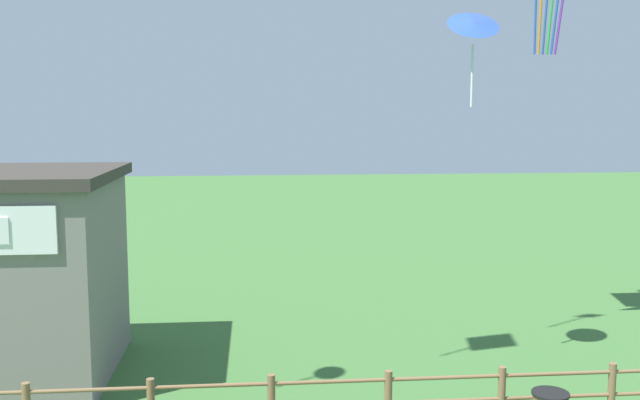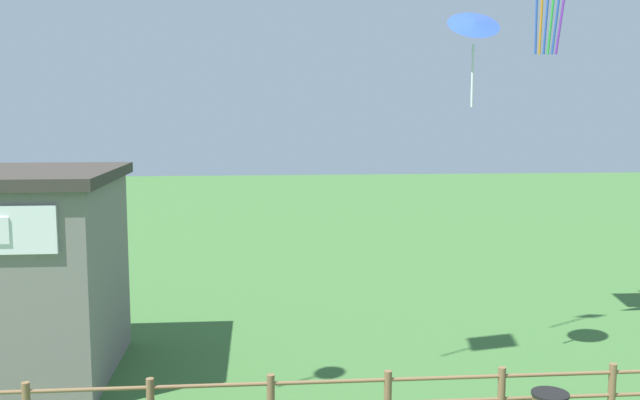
# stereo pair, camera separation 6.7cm
# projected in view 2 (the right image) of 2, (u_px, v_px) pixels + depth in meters

# --- Properties ---
(wooden_fence) EXTENTS (14.78, 0.14, 1.09)m
(wooden_fence) POSITION_uv_depth(u_px,v_px,m) (330.00, 398.00, 12.66)
(wooden_fence) COLOR brown
(wooden_fence) RESTS_ON ground_plane
(kite_blue_delta) EXTENTS (1.11, 0.97, 2.05)m
(kite_blue_delta) POSITION_uv_depth(u_px,v_px,m) (474.00, 25.00, 14.66)
(kite_blue_delta) COLOR blue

